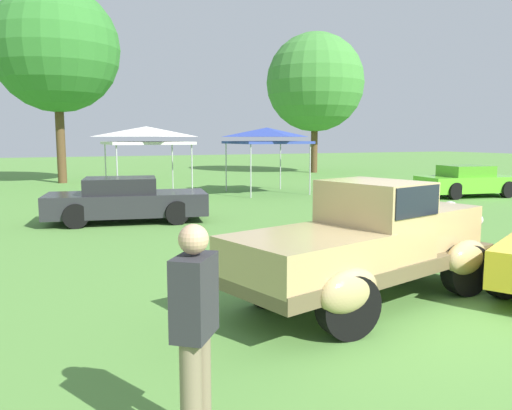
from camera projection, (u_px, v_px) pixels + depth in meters
The scene contains 9 objects.
ground_plane at pixel (411, 309), 6.88m from camera, with size 120.00×120.00×0.00m, color #568C3D.
feature_pickup_truck at pixel (369, 241), 7.12m from camera, with size 4.58×2.63×1.70m.
show_car_charcoal at pixel (126, 200), 13.90m from camera, with size 4.51×2.49×1.22m.
show_car_lime at pixel (468, 181), 19.94m from camera, with size 4.09×2.30×1.22m.
spectator_between_cars at pixel (195, 329), 3.71m from camera, with size 0.44×0.46×1.69m.
canopy_tent_left_field at pixel (146, 134), 18.79m from camera, with size 2.93×2.93×2.71m.
canopy_tent_center_field at pixel (267, 135), 20.94m from camera, with size 2.90×2.90×2.71m.
treeline_mid_left at pixel (56, 49), 25.17m from camera, with size 6.19×6.19×9.74m.
treeline_center at pixel (315, 83), 33.08m from camera, with size 6.34×6.34×9.03m.
Camera 1 is at (-4.66, -5.17, 2.30)m, focal length 35.78 mm.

